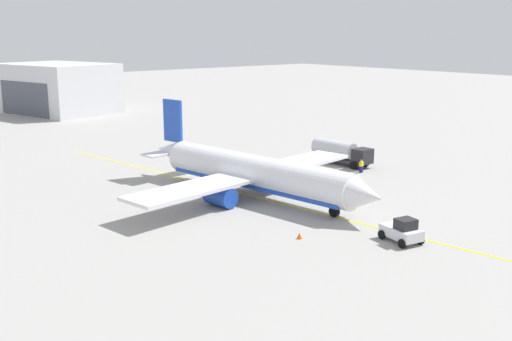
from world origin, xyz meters
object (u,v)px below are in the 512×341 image
(airplane, at_px, (253,173))
(fuel_tanker, at_px, (340,152))
(safety_cone_nose, at_px, (299,236))
(pushback_tug, at_px, (402,231))
(refueling_worker, at_px, (361,166))

(airplane, relative_size, fuel_tanker, 3.30)
(safety_cone_nose, bearing_deg, fuel_tanker, 126.26)
(pushback_tug, relative_size, safety_cone_nose, 7.07)
(airplane, distance_m, safety_cone_nose, 14.72)
(pushback_tug, bearing_deg, safety_cone_nose, -134.91)
(fuel_tanker, height_order, pushback_tug, fuel_tanker)
(fuel_tanker, bearing_deg, safety_cone_nose, -53.74)
(airplane, distance_m, pushback_tug, 19.71)
(airplane, relative_size, refueling_worker, 19.40)
(fuel_tanker, height_order, refueling_worker, fuel_tanker)
(airplane, height_order, safety_cone_nose, airplane)
(airplane, xyz_separation_m, pushback_tug, (19.63, 0.63, -1.64))
(refueling_worker, xyz_separation_m, safety_cone_nose, (13.28, -23.63, -0.54))
(airplane, relative_size, pushback_tug, 8.47)
(airplane, xyz_separation_m, refueling_worker, (0.12, 18.01, -1.83))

